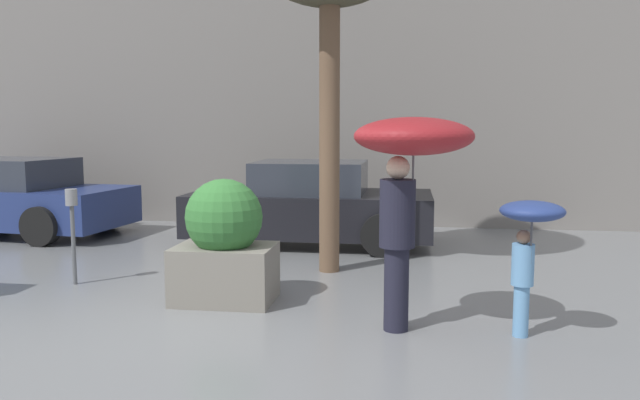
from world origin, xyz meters
name	(u,v)px	position (x,y,z in m)	size (l,w,h in m)	color
ground_plane	(181,323)	(0.00, 0.00, 0.00)	(40.00, 40.00, 0.00)	slate
building_facade	(298,71)	(0.00, 6.50, 3.00)	(18.00, 0.30, 6.00)	gray
planter_box	(224,243)	(0.20, 0.82, 0.65)	(1.07, 0.84, 1.36)	gray
person_adult	(410,160)	(2.19, 0.06, 1.61)	(1.08, 1.08, 2.00)	#1E1E2D
person_child	(529,233)	(3.26, 0.04, 0.97)	(0.57, 0.57, 1.26)	#669ED1
parked_car_near	(311,206)	(0.59, 4.38, 0.63)	(3.93, 2.06, 1.35)	black
parked_car_far	(14,199)	(-4.84, 4.55, 0.63)	(4.20, 2.36, 1.35)	navy
parking_meter	(72,216)	(-1.83, 1.28, 0.85)	(0.14, 0.14, 1.17)	#595B60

